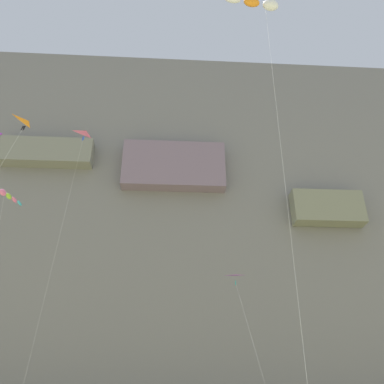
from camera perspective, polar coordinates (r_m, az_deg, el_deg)
The scene contains 6 objects.
cliff_face at distance 78.96m, azimuth -2.82°, elevation -5.59°, with size 180.00×24.95×68.72m.
kite_windsock_mid_left at distance 42.21m, azimuth -24.23°, elevation -0.60°, with size 2.65×5.31×22.07m.
kite_windsock_near_cliff at distance 36.90m, azimuth 8.53°, elevation 24.58°, with size 6.17×2.61×33.28m.
kite_delta_high_left at distance 31.37m, azimuth -22.53°, elevation 7.44°, with size 3.62×5.65×21.78m.
kite_delta_mid_right at distance 46.47m, azimuth -14.78°, elevation 6.98°, with size 2.40×3.85×30.63m.
kite_delta_high_center at distance 42.36m, azimuth 6.18°, elevation -12.40°, with size 3.40×5.51×15.59m.
Camera 1 is at (-0.27, -7.29, 3.36)m, focal length 38.33 mm.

